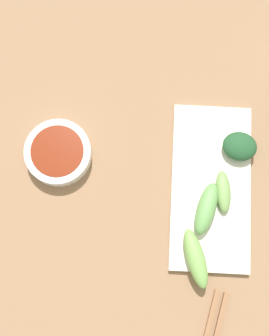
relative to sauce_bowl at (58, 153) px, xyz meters
name	(u,v)px	position (x,y,z in m)	size (l,w,h in m)	color
tabletop	(153,182)	(0.16, -0.04, -0.03)	(2.10, 2.10, 0.02)	#8E6A4D
sauce_bowl	(58,153)	(0.00, 0.00, 0.00)	(0.11, 0.11, 0.03)	white
serving_plate	(211,187)	(0.26, -0.04, -0.01)	(0.13, 0.29, 0.01)	silver
broccoli_leafy_0	(240,146)	(0.31, 0.02, 0.01)	(0.06, 0.05, 0.03)	#214E2B
broccoli_stalk_1	(223,192)	(0.28, -0.05, 0.01)	(0.03, 0.07, 0.02)	#77A057
broccoli_stalk_2	(196,259)	(0.24, -0.17, 0.01)	(0.03, 0.10, 0.03)	#79AA55
broccoli_stalk_3	(206,209)	(0.25, -0.08, 0.01)	(0.03, 0.09, 0.03)	#6AA459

